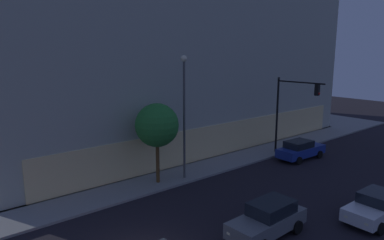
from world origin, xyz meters
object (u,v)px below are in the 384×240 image
(modern_building, at_px, (137,46))
(street_lamp_sidewalk, at_px, (184,103))
(car_grey, at_px, (268,219))
(car_white, at_px, (376,207))
(car_blue, at_px, (300,149))
(sidewalk_tree, at_px, (157,125))
(traffic_light_far_corner, at_px, (291,104))

(modern_building, xyz_separation_m, street_lamp_sidewalk, (-6.11, -16.09, -4.01))
(car_grey, distance_m, car_white, 6.38)
(car_blue, bearing_deg, sidewalk_tree, 166.95)
(car_grey, relative_size, car_blue, 0.95)
(sidewalk_tree, distance_m, car_grey, 9.82)
(traffic_light_far_corner, height_order, car_grey, traffic_light_far_corner)
(traffic_light_far_corner, bearing_deg, car_white, -122.31)
(modern_building, distance_m, car_blue, 20.98)
(modern_building, distance_m, sidewalk_tree, 18.39)
(car_grey, height_order, car_blue, car_grey)
(traffic_light_far_corner, relative_size, sidewalk_tree, 1.21)
(traffic_light_far_corner, height_order, car_blue, traffic_light_far_corner)
(sidewalk_tree, xyz_separation_m, car_grey, (0.27, -9.26, -3.27))
(traffic_light_far_corner, distance_m, car_grey, 14.78)
(car_grey, relative_size, car_white, 1.09)
(modern_building, bearing_deg, car_blue, -76.30)
(street_lamp_sidewalk, xyz_separation_m, sidewalk_tree, (-1.96, 0.46, -1.35))
(sidewalk_tree, distance_m, car_white, 13.81)
(traffic_light_far_corner, xyz_separation_m, sidewalk_tree, (-12.47, 1.79, -0.47))
(sidewalk_tree, xyz_separation_m, car_blue, (12.60, -2.92, -3.34))
(sidewalk_tree, distance_m, car_blue, 13.36)
(modern_building, distance_m, street_lamp_sidewalk, 17.67)
(traffic_light_far_corner, relative_size, car_white, 1.61)
(modern_building, height_order, traffic_light_far_corner, modern_building)
(street_lamp_sidewalk, relative_size, car_white, 2.09)
(car_grey, xyz_separation_m, car_white, (5.77, -2.70, -0.09))
(street_lamp_sidewalk, distance_m, car_grey, 10.07)
(modern_building, xyz_separation_m, car_grey, (-7.81, -24.88, -8.63))
(traffic_light_far_corner, distance_m, street_lamp_sidewalk, 10.63)
(modern_building, xyz_separation_m, car_white, (-2.03, -27.58, -8.72))
(traffic_light_far_corner, bearing_deg, modern_building, 104.16)
(street_lamp_sidewalk, bearing_deg, car_blue, -13.01)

